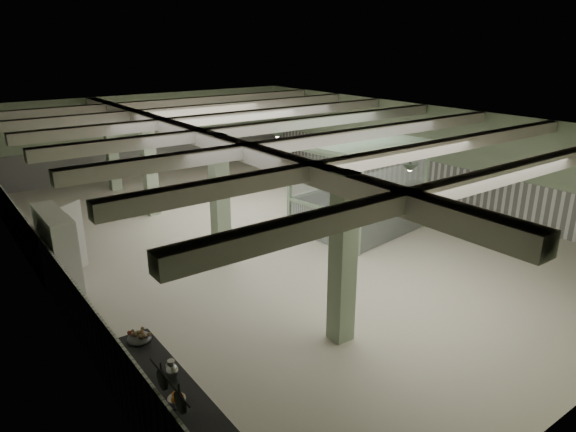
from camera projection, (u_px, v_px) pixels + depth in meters
floor at (274, 231)px, 16.79m from camera, size 20.00×20.00×0.00m
ceiling at (273, 121)px, 15.61m from camera, size 14.00×20.00×0.02m
wall_back at (151, 133)px, 23.81m from camera, size 14.00×0.02×3.60m
wall_left at (34, 223)px, 12.28m from camera, size 0.02×20.00×3.60m
wall_right at (420, 151)px, 20.13m from camera, size 0.02×20.00×3.60m
wainscot_left at (42, 263)px, 12.64m from camera, size 0.05×19.90×1.50m
wainscot_right at (417, 177)px, 20.46m from camera, size 0.05×19.90×1.50m
wainscot_back at (153, 156)px, 24.13m from camera, size 13.90×0.05×1.50m
girder at (200, 137)px, 14.28m from camera, size 0.45×19.90×0.40m
beam_a at (493, 177)px, 9.97m from camera, size 13.90×0.35×0.32m
beam_b at (396, 155)px, 11.87m from camera, size 13.90×0.35×0.32m
beam_c at (326, 139)px, 13.77m from camera, size 13.90×0.35×0.32m
beam_d at (273, 127)px, 15.67m from camera, size 13.90×0.35×0.32m
beam_e at (232, 117)px, 17.57m from camera, size 13.90×0.35×0.32m
beam_f at (198, 109)px, 19.47m from camera, size 13.90×0.35×0.32m
beam_g at (171, 103)px, 21.37m from camera, size 13.90×0.35×0.32m
column_a at (343, 260)px, 10.24m from camera, size 0.42×0.42×3.60m
column_b at (220, 200)px, 14.04m from camera, size 0.42×0.42×3.60m
column_c at (149, 165)px, 17.84m from camera, size 0.42×0.42×3.60m
column_d at (111, 147)px, 20.88m from camera, size 0.42×0.42×3.60m
hook_rail at (169, 381)px, 6.52m from camera, size 0.02×1.20×0.02m
pendant_front at (410, 168)px, 12.27m from camera, size 0.44×0.44×0.22m
pendant_mid at (277, 135)px, 16.45m from camera, size 0.44×0.44×0.22m
pendant_back at (204, 117)px, 20.25m from camera, size 0.44×0.44×0.22m
prep_counter at (183, 429)px, 7.65m from camera, size 0.81×4.60×0.91m
pitcher_far at (172, 369)px, 8.07m from camera, size 0.28×0.30×0.31m
veg_colander at (139, 336)px, 9.07m from camera, size 0.51×0.51×0.20m
orange_bowl at (177, 401)px, 7.52m from camera, size 0.27×0.27×0.10m
skillet_near at (180, 402)px, 6.47m from camera, size 0.04×0.30×0.30m
skillet_far at (162, 380)px, 6.90m from camera, size 0.04×0.29×0.29m
walkin_cooler at (59, 255)px, 12.53m from camera, size 1.02×2.12×1.95m
guard_booth at (359, 171)px, 16.36m from camera, size 4.03×3.54×2.96m
filing_cabinet at (414, 201)px, 17.61m from camera, size 0.63×0.74×1.36m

